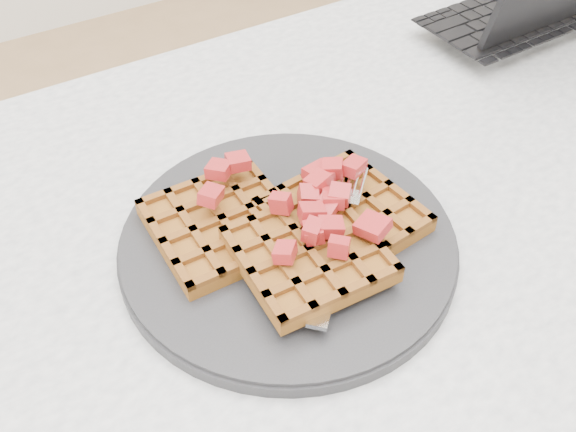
{
  "coord_description": "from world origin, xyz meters",
  "views": [
    {
      "loc": [
        -0.29,
        -0.29,
        1.17
      ],
      "look_at": [
        -0.09,
        0.04,
        0.79
      ],
      "focal_mm": 40.0,
      "sensor_mm": 36.0,
      "label": 1
    }
  ],
  "objects": [
    {
      "name": "strawberry_pile",
      "position": [
        -0.09,
        0.04,
        0.8
      ],
      "size": [
        0.15,
        0.15,
        0.02
      ],
      "primitive_type": null,
      "color": "maroon",
      "rests_on": "waffles"
    },
    {
      "name": "plate",
      "position": [
        -0.09,
        0.04,
        0.76
      ],
      "size": [
        0.29,
        0.29,
        0.02
      ],
      "primitive_type": "cylinder",
      "color": "black",
      "rests_on": "table"
    },
    {
      "name": "waffles",
      "position": [
        -0.09,
        0.03,
        0.78
      ],
      "size": [
        0.22,
        0.19,
        0.03
      ],
      "color": "#93591F",
      "rests_on": "plate"
    },
    {
      "name": "fork",
      "position": [
        -0.06,
        0.0,
        0.77
      ],
      "size": [
        0.15,
        0.14,
        0.02
      ],
      "primitive_type": null,
      "rotation": [
        0.0,
        0.0,
        -0.79
      ],
      "color": "silver",
      "rests_on": "plate"
    },
    {
      "name": "table",
      "position": [
        0.0,
        0.0,
        0.64
      ],
      "size": [
        1.2,
        0.8,
        0.75
      ],
      "color": "silver",
      "rests_on": "ground"
    }
  ]
}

